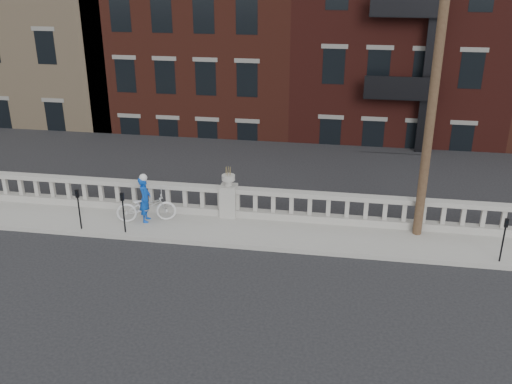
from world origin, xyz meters
The scene contains 11 objects.
ground centered at (0.00, 0.00, 0.00)m, with size 120.00×120.00×0.00m, color black.
sidewalk centered at (0.00, 3.00, 0.07)m, with size 32.00×2.20×0.15m, color #98958D.
balustrade centered at (0.00, 3.95, 0.64)m, with size 28.00×0.34×1.03m.
planter_pedestal centered at (0.00, 3.95, 0.83)m, with size 0.55×0.55×1.76m.
lower_level centered at (0.56, 23.04, 2.63)m, with size 80.00×44.00×20.80m.
utility_pole centered at (6.20, 3.60, 5.24)m, with size 1.60×0.28×10.00m.
parking_meter_c centered at (-4.52, 2.15, 1.00)m, with size 0.10×0.09×1.36m.
parking_meter_d centered at (-3.02, 2.15, 1.00)m, with size 0.10×0.09×1.36m.
parking_meter_e centered at (8.40, 2.15, 1.00)m, with size 0.10×0.09×1.36m.
bicycle centered at (-2.61, 3.08, 0.67)m, with size 0.69×1.96×1.03m, color silver.
cyclist centered at (-2.63, 3.08, 0.93)m, with size 0.57×0.37×1.56m, color #0B40B2.
Camera 1 is at (3.82, -13.32, 8.34)m, focal length 40.00 mm.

